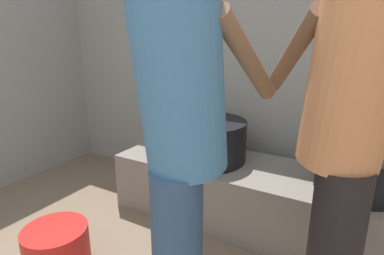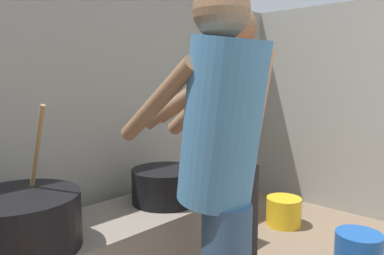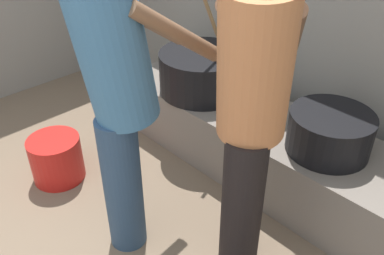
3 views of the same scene
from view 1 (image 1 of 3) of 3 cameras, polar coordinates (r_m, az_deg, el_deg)
name	(u,v)px [view 1 (image 1 of 3)]	position (r m, az deg, el deg)	size (l,w,h in m)	color
block_enclosure_rear	(305,78)	(2.44, 20.10, 8.63)	(4.89, 0.20, 1.96)	gray
hearth_ledge	(269,200)	(2.19, 14.08, -12.90)	(2.19, 0.60, 0.42)	slate
cooking_pot_main	(204,140)	(2.20, 2.20, -2.25)	(0.60, 0.60, 0.74)	black
cooking_pot_secondary	(359,172)	(1.99, 28.46, -7.15)	(0.46, 0.46, 0.23)	black
cook_in_orange_shirt	(347,126)	(1.24, 26.64, 0.25)	(0.64, 0.74, 1.66)	black
cook_in_blue_shirt	(181,130)	(1.10, -1.98, -0.42)	(0.38, 0.70, 1.64)	navy
bucket_red_plastic	(58,253)	(1.92, -23.53, -20.49)	(0.34, 0.34, 0.30)	red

